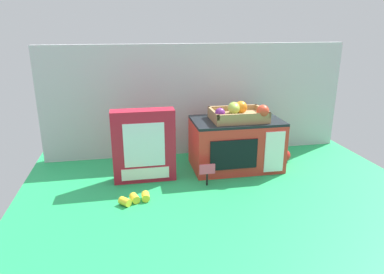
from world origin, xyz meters
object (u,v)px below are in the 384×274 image
(toy_microwave, at_px, (236,144))
(cookie_set_box, at_px, (144,146))
(price_sign, at_px, (207,171))
(food_groups_crate, at_px, (239,114))
(loose_toy_apple, at_px, (284,155))
(loose_toy_banana, at_px, (135,199))

(toy_microwave, height_order, cookie_set_box, cookie_set_box)
(toy_microwave, xyz_separation_m, price_sign, (-0.19, -0.18, -0.06))
(food_groups_crate, height_order, loose_toy_apple, food_groups_crate)
(cookie_set_box, bearing_deg, food_groups_crate, 6.30)
(toy_microwave, relative_size, price_sign, 4.25)
(loose_toy_banana, distance_m, loose_toy_apple, 0.83)
(toy_microwave, bearing_deg, food_groups_crate, -73.21)
(loose_toy_apple, bearing_deg, price_sign, -155.96)
(toy_microwave, xyz_separation_m, loose_toy_banana, (-0.50, -0.28, -0.11))
(toy_microwave, relative_size, cookie_set_box, 1.30)
(food_groups_crate, distance_m, loose_toy_banana, 0.63)
(cookie_set_box, xyz_separation_m, price_sign, (0.26, -0.11, -0.10))
(food_groups_crate, xyz_separation_m, price_sign, (-0.19, -0.16, -0.21))
(toy_microwave, relative_size, food_groups_crate, 1.67)
(toy_microwave, height_order, loose_toy_banana, toy_microwave)
(cookie_set_box, distance_m, price_sign, 0.30)
(price_sign, bearing_deg, food_groups_crate, 40.84)
(cookie_set_box, bearing_deg, loose_toy_apple, 7.15)
(toy_microwave, height_order, food_groups_crate, food_groups_crate)
(toy_microwave, bearing_deg, loose_toy_banana, -151.23)
(price_sign, bearing_deg, loose_toy_apple, 24.04)
(loose_toy_banana, bearing_deg, loose_toy_apple, 21.22)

